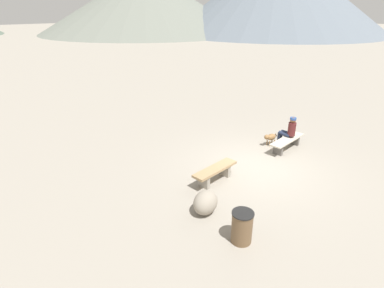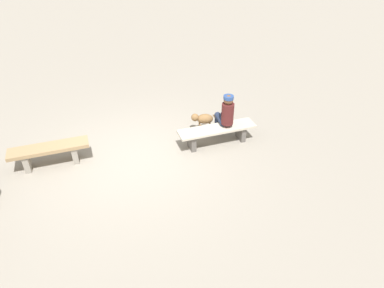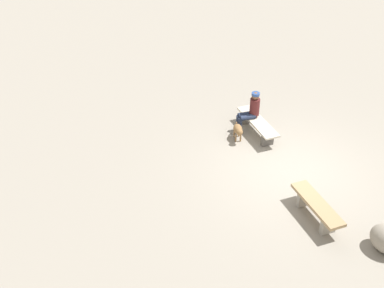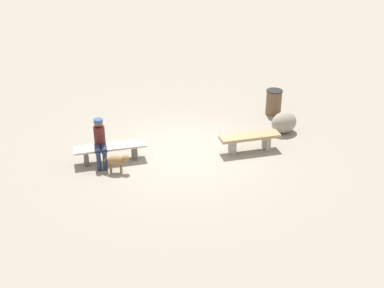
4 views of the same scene
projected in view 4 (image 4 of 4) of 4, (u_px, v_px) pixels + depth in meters
The scene contains 7 objects.
ground at pixel (183, 152), 14.03m from camera, with size 210.00×210.00×0.06m, color gray.
bench_left at pixel (250, 139), 13.90m from camera, with size 1.66×0.53×0.47m.
bench_right at pixel (110, 150), 13.42m from camera, with size 1.86×0.58×0.43m.
seated_person at pixel (100, 140), 13.09m from camera, with size 0.32×0.65×1.22m.
dog at pixel (117, 160), 12.86m from camera, with size 0.64×0.31×0.48m.
trash_bin at pixel (274, 102), 16.12m from camera, with size 0.51×0.51×0.79m.
boulder at pixel (284, 122), 14.97m from camera, with size 0.60×0.78×0.61m, color gray.
Camera 4 is at (2.04, 12.27, 6.48)m, focal length 48.63 mm.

